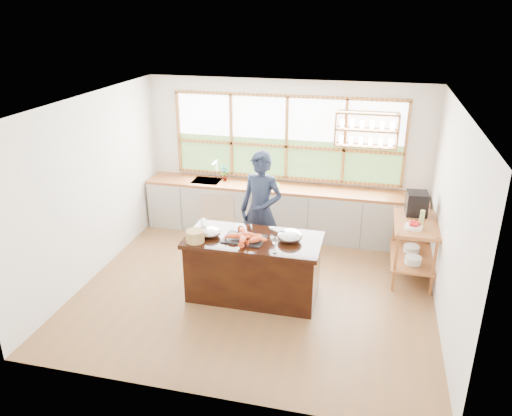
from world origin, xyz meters
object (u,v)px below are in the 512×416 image
(cook, at_px, (261,211))
(wicker_basket, at_px, (195,236))
(island, at_px, (254,267))
(espresso_machine, at_px, (417,203))

(cook, bearing_deg, wicker_basket, -105.28)
(cook, distance_m, wicker_basket, 1.33)
(wicker_basket, bearing_deg, island, 20.89)
(espresso_machine, bearing_deg, cook, -171.37)
(cook, height_order, wicker_basket, cook)
(cook, relative_size, wicker_basket, 7.58)
(espresso_machine, xyz_separation_m, wicker_basket, (-2.93, -1.68, -0.10))
(island, bearing_deg, espresso_machine, 32.60)
(island, xyz_separation_m, wicker_basket, (-0.74, -0.28, 0.52))
(island, distance_m, wicker_basket, 0.95)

